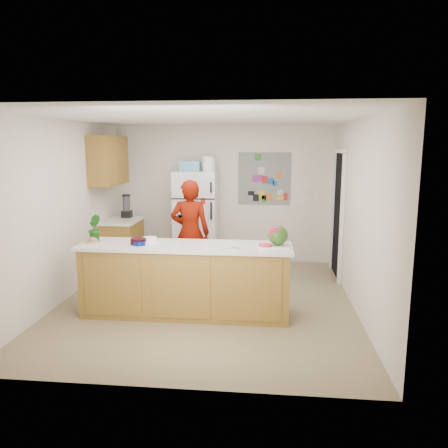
# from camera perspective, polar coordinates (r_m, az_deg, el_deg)

# --- Properties ---
(floor) EXTENTS (4.00, 4.50, 0.02)m
(floor) POSITION_cam_1_polar(r_m,az_deg,el_deg) (6.22, -2.24, -10.09)
(floor) COLOR brown
(floor) RESTS_ON ground
(wall_back) EXTENTS (4.00, 0.02, 2.50)m
(wall_back) POSITION_cam_1_polar(r_m,az_deg,el_deg) (8.13, -0.06, 3.89)
(wall_back) COLOR beige
(wall_back) RESTS_ON ground
(wall_left) EXTENTS (0.02, 4.50, 2.50)m
(wall_left) POSITION_cam_1_polar(r_m,az_deg,el_deg) (6.50, -20.16, 1.65)
(wall_left) COLOR beige
(wall_left) RESTS_ON ground
(wall_right) EXTENTS (0.02, 4.50, 2.50)m
(wall_right) POSITION_cam_1_polar(r_m,az_deg,el_deg) (5.96, 17.18, 1.10)
(wall_right) COLOR beige
(wall_right) RESTS_ON ground
(ceiling) EXTENTS (4.00, 4.50, 0.02)m
(ceiling) POSITION_cam_1_polar(r_m,az_deg,el_deg) (5.84, -2.42, 13.77)
(ceiling) COLOR white
(ceiling) RESTS_ON wall_back
(doorway) EXTENTS (0.03, 0.85, 2.04)m
(doorway) POSITION_cam_1_polar(r_m,az_deg,el_deg) (7.40, 14.75, 1.12)
(doorway) COLOR black
(doorway) RESTS_ON ground
(peninsula_base) EXTENTS (2.60, 0.62, 0.88)m
(peninsula_base) POSITION_cam_1_polar(r_m,az_deg,el_deg) (5.64, -5.02, -7.45)
(peninsula_base) COLOR brown
(peninsula_base) RESTS_ON floor
(peninsula_top) EXTENTS (2.68, 0.70, 0.04)m
(peninsula_top) POSITION_cam_1_polar(r_m,az_deg,el_deg) (5.52, -5.10, -2.90)
(peninsula_top) COLOR silver
(peninsula_top) RESTS_ON peninsula_base
(side_counter_base) EXTENTS (0.60, 0.80, 0.86)m
(side_counter_base) POSITION_cam_1_polar(r_m,az_deg,el_deg) (7.75, -13.31, -2.86)
(side_counter_base) COLOR brown
(side_counter_base) RESTS_ON floor
(side_counter_top) EXTENTS (0.64, 0.84, 0.04)m
(side_counter_top) POSITION_cam_1_polar(r_m,az_deg,el_deg) (7.66, -13.45, 0.42)
(side_counter_top) COLOR silver
(side_counter_top) RESTS_ON side_counter_base
(upper_cabinets) EXTENTS (0.35, 1.00, 0.80)m
(upper_cabinets) POSITION_cam_1_polar(r_m,az_deg,el_deg) (7.56, -14.84, 8.01)
(upper_cabinets) COLOR brown
(upper_cabinets) RESTS_ON wall_left
(refrigerator) EXTENTS (0.75, 0.70, 1.70)m
(refrigerator) POSITION_cam_1_polar(r_m,az_deg,el_deg) (7.87, -3.61, 0.72)
(refrigerator) COLOR silver
(refrigerator) RESTS_ON floor
(fridge_top_bin) EXTENTS (0.35, 0.28, 0.18)m
(fridge_top_bin) POSITION_cam_1_polar(r_m,az_deg,el_deg) (7.79, -4.42, 7.57)
(fridge_top_bin) COLOR #5999B2
(fridge_top_bin) RESTS_ON refrigerator
(photo_collage) EXTENTS (0.95, 0.01, 0.95)m
(photo_collage) POSITION_cam_1_polar(r_m,az_deg,el_deg) (8.03, 5.28, 5.92)
(photo_collage) COLOR slate
(photo_collage) RESTS_ON wall_back
(person) EXTENTS (0.61, 0.42, 1.65)m
(person) POSITION_cam_1_polar(r_m,az_deg,el_deg) (6.73, -4.44, -1.15)
(person) COLOR #680D02
(person) RESTS_ON floor
(blender_appliance) EXTENTS (0.13, 0.13, 0.38)m
(blender_appliance) POSITION_cam_1_polar(r_m,az_deg,el_deg) (7.83, -12.61, 2.22)
(blender_appliance) COLOR black
(blender_appliance) RESTS_ON side_counter_top
(cutting_board) EXTENTS (0.40, 0.32, 0.01)m
(cutting_board) POSITION_cam_1_polar(r_m,az_deg,el_deg) (5.44, 6.40, -2.83)
(cutting_board) COLOR silver
(cutting_board) RESTS_ON peninsula_top
(watermelon) EXTENTS (0.25, 0.25, 0.25)m
(watermelon) POSITION_cam_1_polar(r_m,az_deg,el_deg) (5.43, 7.06, -1.46)
(watermelon) COLOR #2E5915
(watermelon) RESTS_ON cutting_board
(watermelon_slice) EXTENTS (0.16, 0.16, 0.02)m
(watermelon_slice) POSITION_cam_1_polar(r_m,az_deg,el_deg) (5.39, 5.40, -2.75)
(watermelon_slice) COLOR red
(watermelon_slice) RESTS_ON cutting_board
(cherry_bowl) EXTENTS (0.20, 0.20, 0.07)m
(cherry_bowl) POSITION_cam_1_polar(r_m,az_deg,el_deg) (5.62, -11.13, -2.23)
(cherry_bowl) COLOR black
(cherry_bowl) RESTS_ON peninsula_top
(white_bowl) EXTENTS (0.24, 0.24, 0.06)m
(white_bowl) POSITION_cam_1_polar(r_m,az_deg,el_deg) (5.71, -9.73, -2.05)
(white_bowl) COLOR silver
(white_bowl) RESTS_ON peninsula_top
(cobalt_bowl) EXTENTS (0.16, 0.16, 0.05)m
(cobalt_bowl) POSITION_cam_1_polar(r_m,az_deg,el_deg) (5.55, -10.98, -2.49)
(cobalt_bowl) COLOR #030F5A
(cobalt_bowl) RESTS_ON peninsula_top
(plate) EXTENTS (0.29, 0.29, 0.02)m
(plate) POSITION_cam_1_polar(r_m,az_deg,el_deg) (5.86, -16.69, -2.23)
(plate) COLOR #BEB394
(plate) RESTS_ON peninsula_top
(paper_towel) EXTENTS (0.19, 0.17, 0.02)m
(paper_towel) POSITION_cam_1_polar(r_m,az_deg,el_deg) (5.59, -9.44, -2.51)
(paper_towel) COLOR white
(paper_towel) RESTS_ON peninsula_top
(keys) EXTENTS (0.09, 0.04, 0.01)m
(keys) POSITION_cam_1_polar(r_m,az_deg,el_deg) (5.28, 1.42, -3.18)
(keys) COLOR gray
(keys) RESTS_ON peninsula_top
(potted_plant) EXTENTS (0.23, 0.24, 0.35)m
(potted_plant) POSITION_cam_1_polar(r_m,az_deg,el_deg) (5.87, -16.62, -0.56)
(potted_plant) COLOR #12440E
(potted_plant) RESTS_ON peninsula_top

